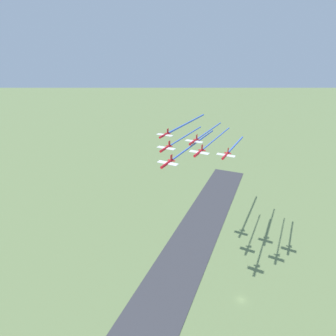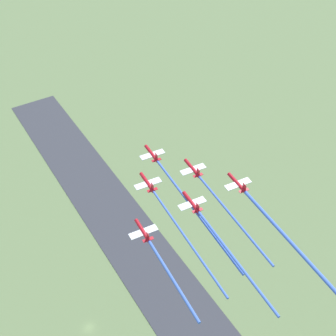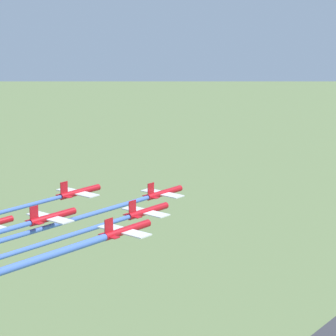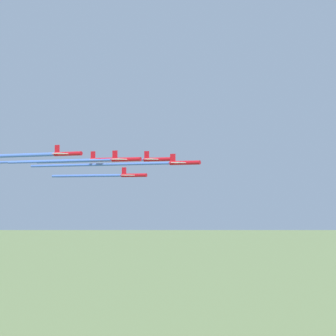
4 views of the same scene
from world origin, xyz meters
TOP-DOWN VIEW (x-y plane):
  - ground_plane at (0.00, 0.00)m, footprint 3000.00×3000.00m
  - runway_strip at (-21.96, 31.71)m, footprint 324.31×150.84m
  - jet_0 at (-21.59, 31.83)m, footprint 9.84×9.56m
  - jet_1 at (-5.14, 27.88)m, footprint 9.84×9.56m
  - jet_2 at (-10.14, 44.28)m, footprint 9.84×9.56m
  - jet_3 at (11.31, 23.93)m, footprint 9.84×9.56m
  - jet_4 at (6.31, 40.33)m, footprint 9.84×9.56m
  - jet_5 at (1.30, 56.74)m, footprint 9.84×9.56m
  - smoke_trail_0 at (8.59, 41.03)m, footprint 51.93×16.55m
  - smoke_trail_1 at (20.57, 35.72)m, footprint 42.95×13.71m
  - smoke_trail_2 at (14.02, 51.66)m, footprint 39.89×12.83m
  - smoke_trail_3 at (30.25, 29.70)m, footprint 29.48×9.79m
  - smoke_trail_4 at (30.01, 47.56)m, footprint 38.97×12.60m
  - smoke_trail_5 at (31.60, 65.99)m, footprint 52.26×16.89m

SIDE VIEW (x-z plane):
  - ground_plane at x=0.00m, z-range 0.00..0.00m
  - runway_strip at x=-21.96m, z-range 0.00..0.20m
  - smoke_trail_3 at x=30.25m, z-range 69.32..70.24m
  - jet_3 at x=11.31m, z-range 68.17..71.48m
  - smoke_trail_0 at x=8.59m, z-range 72.45..73.26m
  - jet_0 at x=-21.59m, z-range 71.25..74.55m
  - smoke_trail_2 at x=14.02m, z-range 73.44..74.20m
  - jet_2 at x=-10.14m, z-range 72.21..75.52m
  - smoke_trail_4 at x=30.01m, z-range 73.98..74.80m
  - jet_4 at x=6.31m, z-range 72.78..76.09m
  - smoke_trail_1 at x=20.57m, z-range 74.11..74.82m
  - jet_1 at x=-5.14m, z-range 72.86..76.17m
  - smoke_trail_5 at x=31.60m, z-range 74.92..76.01m
  - jet_5 at x=1.30m, z-range 73.86..77.17m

